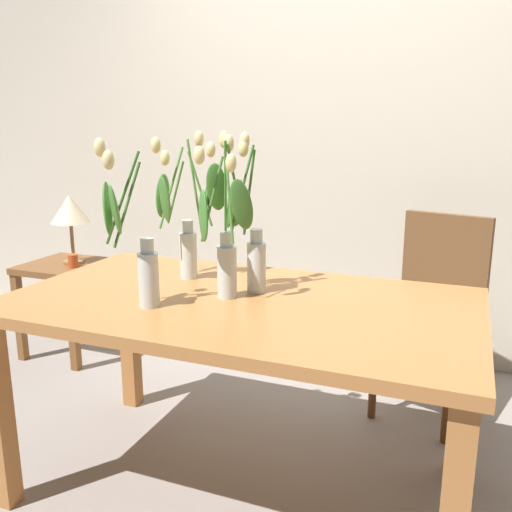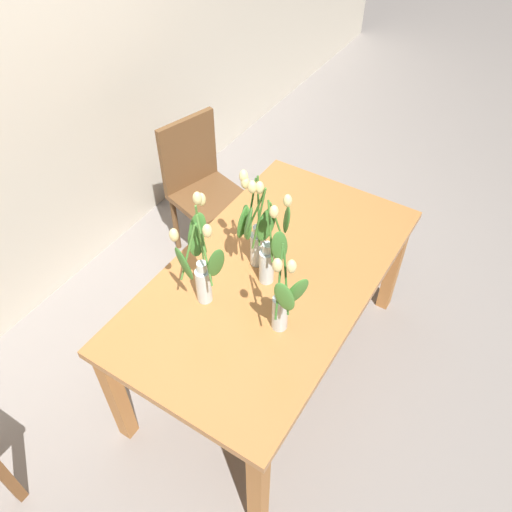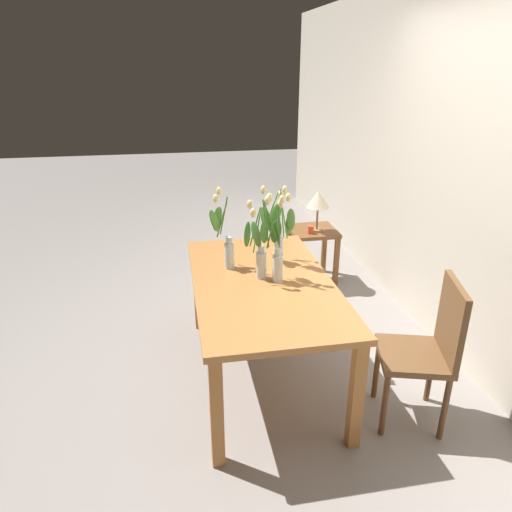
% 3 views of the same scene
% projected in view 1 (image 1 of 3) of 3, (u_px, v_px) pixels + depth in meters
% --- Properties ---
extents(ground_plane, '(18.00, 18.00, 0.00)m').
position_uv_depth(ground_plane, '(241.00, 486.00, 2.04)').
color(ground_plane, gray).
extents(room_wall_rear, '(9.00, 0.10, 2.70)m').
position_uv_depth(room_wall_rear, '(342.00, 122.00, 3.08)').
color(room_wall_rear, beige).
rests_on(room_wall_rear, ground).
extents(dining_table, '(1.60, 0.90, 0.74)m').
position_uv_depth(dining_table, '(240.00, 324.00, 1.89)').
color(dining_table, '#B7753D').
rests_on(dining_table, ground).
extents(tulip_vase_0, '(0.15, 0.17, 0.55)m').
position_uv_depth(tulip_vase_0, '(249.00, 242.00, 1.90)').
color(tulip_vase_0, silver).
rests_on(tulip_vase_0, dining_table).
extents(tulip_vase_1, '(0.22, 0.26, 0.57)m').
position_uv_depth(tulip_vase_1, '(226.00, 231.00, 1.84)').
color(tulip_vase_1, silver).
rests_on(tulip_vase_1, dining_table).
extents(tulip_vase_2, '(0.24, 0.26, 0.56)m').
position_uv_depth(tulip_vase_2, '(187.00, 221.00, 2.08)').
color(tulip_vase_2, silver).
rests_on(tulip_vase_2, dining_table).
extents(tulip_vase_3, '(0.18, 0.18, 0.55)m').
position_uv_depth(tulip_vase_3, '(136.00, 253.00, 1.74)').
color(tulip_vase_3, silver).
rests_on(tulip_vase_3, dining_table).
extents(dining_chair, '(0.49, 0.49, 0.93)m').
position_uv_depth(dining_chair, '(435.00, 304.00, 2.50)').
color(dining_chair, brown).
rests_on(dining_chair, ground).
extents(side_table, '(0.44, 0.44, 0.55)m').
position_uv_depth(side_table, '(67.00, 283.00, 3.17)').
color(side_table, brown).
rests_on(side_table, ground).
extents(table_lamp, '(0.22, 0.22, 0.40)m').
position_uv_depth(table_lamp, '(70.00, 211.00, 3.08)').
color(table_lamp, olive).
rests_on(table_lamp, side_table).
extents(pillar_candle, '(0.06, 0.06, 0.07)m').
position_uv_depth(pillar_candle, '(73.00, 261.00, 3.04)').
color(pillar_candle, '#CC4C23').
rests_on(pillar_candle, side_table).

